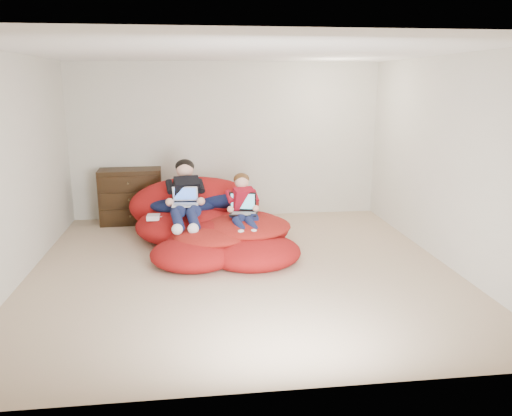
{
  "coord_description": "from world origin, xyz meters",
  "views": [
    {
      "loc": [
        -0.53,
        -5.64,
        2.17
      ],
      "look_at": [
        0.19,
        0.17,
        0.7
      ],
      "focal_mm": 35.0,
      "sensor_mm": 36.0,
      "label": 1
    }
  ],
  "objects_px": {
    "beanbag_pile": "(212,225)",
    "laptop_black": "(243,208)",
    "dresser": "(131,196)",
    "older_boy": "(185,194)",
    "younger_boy": "(243,203)",
    "laptop_white": "(185,200)"
  },
  "relations": [
    {
      "from": "dresser",
      "to": "beanbag_pile",
      "type": "distance_m",
      "value": 1.75
    },
    {
      "from": "dresser",
      "to": "beanbag_pile",
      "type": "height_order",
      "value": "dresser"
    },
    {
      "from": "dresser",
      "to": "laptop_white",
      "type": "bearing_deg",
      "value": -55.46
    },
    {
      "from": "younger_boy",
      "to": "beanbag_pile",
      "type": "bearing_deg",
      "value": 148.38
    },
    {
      "from": "laptop_white",
      "to": "laptop_black",
      "type": "height_order",
      "value": "laptop_white"
    },
    {
      "from": "younger_boy",
      "to": "laptop_white",
      "type": "height_order",
      "value": "younger_boy"
    },
    {
      "from": "dresser",
      "to": "younger_boy",
      "type": "xyz_separation_m",
      "value": [
        1.64,
        -1.5,
        0.19
      ]
    },
    {
      "from": "laptop_black",
      "to": "beanbag_pile",
      "type": "bearing_deg",
      "value": 146.0
    },
    {
      "from": "younger_boy",
      "to": "dresser",
      "type": "bearing_deg",
      "value": 137.51
    },
    {
      "from": "laptop_black",
      "to": "older_boy",
      "type": "bearing_deg",
      "value": 156.22
    },
    {
      "from": "older_boy",
      "to": "younger_boy",
      "type": "xyz_separation_m",
      "value": [
        0.76,
        -0.31,
        -0.08
      ]
    },
    {
      "from": "beanbag_pile",
      "to": "older_boy",
      "type": "relative_size",
      "value": 1.96
    },
    {
      "from": "laptop_white",
      "to": "laptop_black",
      "type": "distance_m",
      "value": 0.8
    },
    {
      "from": "dresser",
      "to": "older_boy",
      "type": "relative_size",
      "value": 0.8
    },
    {
      "from": "beanbag_pile",
      "to": "laptop_black",
      "type": "distance_m",
      "value": 0.58
    },
    {
      "from": "dresser",
      "to": "older_boy",
      "type": "xyz_separation_m",
      "value": [
        0.87,
        -1.19,
        0.28
      ]
    },
    {
      "from": "beanbag_pile",
      "to": "laptop_black",
      "type": "relative_size",
      "value": 5.9
    },
    {
      "from": "dresser",
      "to": "laptop_black",
      "type": "distance_m",
      "value": 2.24
    },
    {
      "from": "laptop_black",
      "to": "younger_boy",
      "type": "bearing_deg",
      "value": 90.0
    },
    {
      "from": "dresser",
      "to": "younger_boy",
      "type": "height_order",
      "value": "younger_boy"
    },
    {
      "from": "younger_boy",
      "to": "laptop_white",
      "type": "relative_size",
      "value": 2.41
    },
    {
      "from": "older_boy",
      "to": "laptop_black",
      "type": "xyz_separation_m",
      "value": [
        0.76,
        -0.34,
        -0.14
      ]
    }
  ]
}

